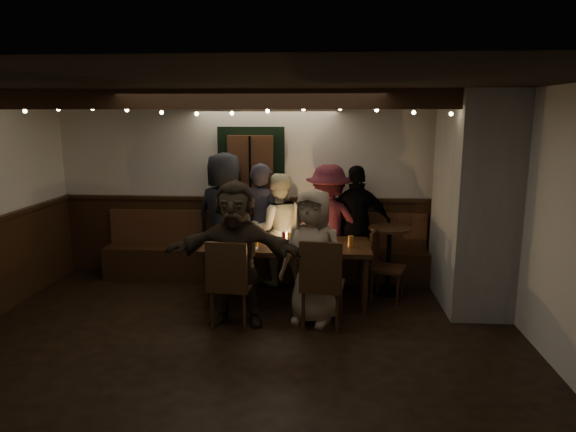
# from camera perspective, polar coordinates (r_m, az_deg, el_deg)

# --- Properties ---
(room) EXTENTS (6.02, 5.01, 2.62)m
(room) POSITION_cam_1_polar(r_m,az_deg,el_deg) (6.34, 6.05, -0.19)
(room) COLOR black
(room) RESTS_ON ground
(dining_table) EXTENTS (2.06, 0.88, 0.89)m
(dining_table) POSITION_cam_1_polar(r_m,az_deg,el_deg) (6.43, -0.13, -3.64)
(dining_table) COLOR black
(dining_table) RESTS_ON ground
(chair_near_left) EXTENTS (0.50, 0.50, 1.00)m
(chair_near_left) POSITION_cam_1_polar(r_m,az_deg,el_deg) (5.65, -6.50, -7.01)
(chair_near_left) COLOR black
(chair_near_left) RESTS_ON ground
(chair_near_right) EXTENTS (0.51, 0.51, 1.01)m
(chair_near_right) POSITION_cam_1_polar(r_m,az_deg,el_deg) (5.61, 3.76, -7.04)
(chair_near_right) COLOR black
(chair_near_right) RESTS_ON ground
(chair_end) EXTENTS (0.51, 0.51, 0.89)m
(chair_end) POSITION_cam_1_polar(r_m,az_deg,el_deg) (6.61, 10.33, -4.95)
(chair_end) COLOR black
(chair_end) RESTS_ON ground
(high_top) EXTENTS (0.55, 0.55, 0.88)m
(high_top) POSITION_cam_1_polar(r_m,az_deg,el_deg) (6.88, 11.15, -3.86)
(high_top) COLOR black
(high_top) RESTS_ON ground
(person_a) EXTENTS (1.02, 0.82, 1.82)m
(person_a) POSITION_cam_1_polar(r_m,az_deg,el_deg) (7.19, -7.02, -0.19)
(person_a) COLOR black
(person_a) RESTS_ON ground
(person_b) EXTENTS (0.72, 0.60, 1.68)m
(person_b) POSITION_cam_1_polar(r_m,az_deg,el_deg) (7.09, -2.99, -0.85)
(person_b) COLOR #2F2C39
(person_b) RESTS_ON ground
(person_c) EXTENTS (0.83, 0.69, 1.54)m
(person_c) POSITION_cam_1_polar(r_m,az_deg,el_deg) (7.05, -1.12, -1.48)
(person_c) COLOR beige
(person_c) RESTS_ON ground
(person_d) EXTENTS (1.15, 0.75, 1.66)m
(person_d) POSITION_cam_1_polar(r_m,az_deg,el_deg) (7.06, 4.50, -0.99)
(person_d) COLOR #4E1A25
(person_d) RESTS_ON ground
(person_e) EXTENTS (1.02, 0.55, 1.65)m
(person_e) POSITION_cam_1_polar(r_m,az_deg,el_deg) (7.12, 7.66, -1.01)
(person_e) COLOR black
(person_e) RESTS_ON ground
(person_f) EXTENTS (1.53, 0.56, 1.63)m
(person_f) POSITION_cam_1_polar(r_m,az_deg,el_deg) (5.72, -5.83, -4.14)
(person_f) COLOR #31271B
(person_f) RESTS_ON ground
(person_g) EXTENTS (0.87, 0.71, 1.53)m
(person_g) POSITION_cam_1_polar(r_m,az_deg,el_deg) (5.75, 2.78, -4.53)
(person_g) COLOR tan
(person_g) RESTS_ON ground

